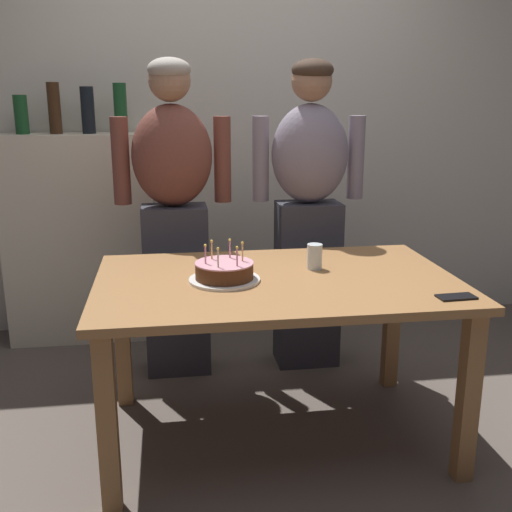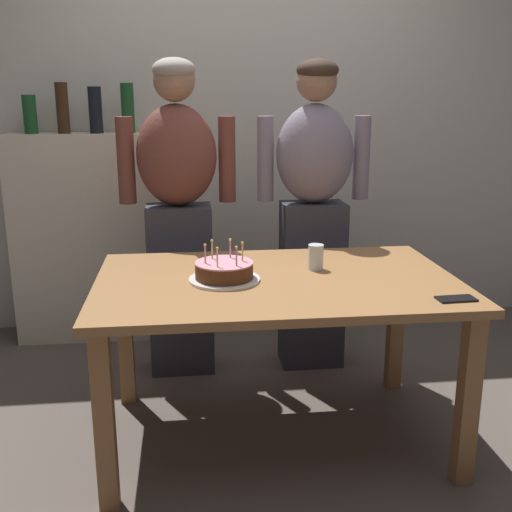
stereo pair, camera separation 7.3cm
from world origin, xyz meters
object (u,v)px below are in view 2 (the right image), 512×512
person_man_bearded (179,214)px  person_woman_cardigan (313,211)px  water_glass_near (316,257)px  birthday_cake (224,272)px  cell_phone (456,299)px

person_man_bearded → person_woman_cardigan: bearing=-180.0°
person_woman_cardigan → water_glass_near: bearing=79.2°
water_glass_near → person_man_bearded: (-0.60, 0.65, 0.08)m
birthday_cake → person_man_bearded: bearing=103.7°
water_glass_near → person_woman_cardigan: bearing=79.2°
person_woman_cardigan → person_man_bearded: bearing=0.0°
water_glass_near → person_man_bearded: person_man_bearded is taller
person_man_bearded → cell_phone: bearing=132.8°
cell_phone → person_man_bearded: person_man_bearded is taller
birthday_cake → person_woman_cardigan: (0.53, 0.77, 0.10)m
water_glass_near → person_man_bearded: 0.89m
water_glass_near → person_man_bearded: size_ratio=0.07×
birthday_cake → water_glass_near: birthday_cake is taller
birthday_cake → person_man_bearded: (-0.19, 0.77, 0.10)m
water_glass_near → person_man_bearded: bearing=132.5°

